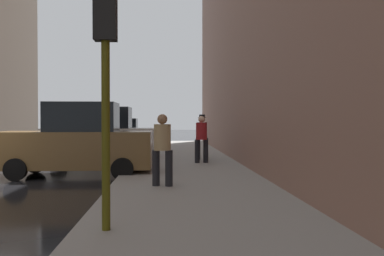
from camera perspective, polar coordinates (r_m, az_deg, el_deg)
sidewalk at (r=11.84m, az=-0.28°, el=-6.90°), size 4.00×40.00×0.15m
parked_bronze_suv at (r=13.49m, az=-15.01°, el=-1.87°), size 4.60×2.07×2.25m
parked_white_van at (r=18.25m, az=-11.95°, el=-1.08°), size 4.63×2.11×2.25m
parked_blue_sedan at (r=23.46m, az=-10.03°, el=-1.03°), size 4.21×2.07×1.79m
fire_hydrant at (r=14.72m, az=-6.95°, el=-3.68°), size 0.42×0.22×0.70m
traffic_light at (r=6.29m, az=-11.46°, el=10.50°), size 0.32×0.32×3.60m
pedestrian_in_red_jacket at (r=15.60m, az=1.27°, el=-1.17°), size 0.52×0.46×1.71m
pedestrian_in_tan_coat at (r=10.17m, az=-3.97°, el=-2.40°), size 0.53×0.49×1.71m
pedestrian_with_beanie at (r=16.81m, az=1.35°, el=-0.89°), size 0.52×0.45×1.78m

